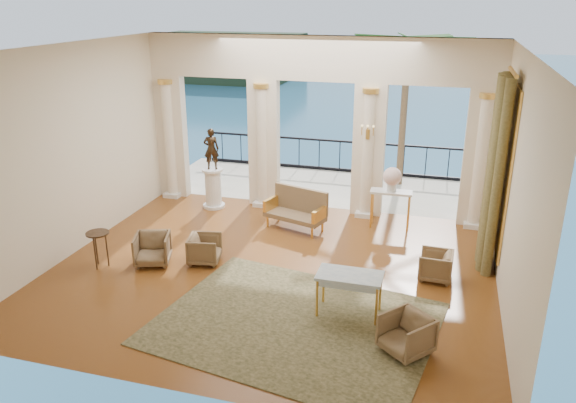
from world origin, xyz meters
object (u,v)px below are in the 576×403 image
(armchair_d, at_px, (205,248))
(settee, at_px, (297,209))
(armchair_c, at_px, (436,264))
(armchair_a, at_px, (152,248))
(armchair_b, at_px, (406,333))
(pedestal, at_px, (213,189))
(game_table, at_px, (350,279))
(console_table, at_px, (391,197))
(side_table, at_px, (98,237))
(statue, at_px, (211,149))

(armchair_d, bearing_deg, settee, -41.89)
(armchair_c, bearing_deg, armchair_a, -78.22)
(armchair_b, relative_size, pedestal, 0.67)
(game_table, bearing_deg, console_table, 86.72)
(armchair_b, xyz_separation_m, console_table, (-0.83, 5.16, 0.43))
(armchair_a, distance_m, console_table, 5.77)
(armchair_d, bearing_deg, pedestal, 8.37)
(game_table, bearing_deg, armchair_b, -39.49)
(armchair_d, bearing_deg, console_table, -61.25)
(armchair_b, height_order, side_table, side_table)
(settee, xyz_separation_m, statue, (-2.55, 0.78, 1.13))
(pedestal, xyz_separation_m, console_table, (4.74, -0.13, 0.27))
(armchair_c, distance_m, pedestal, 6.48)
(armchair_c, relative_size, side_table, 0.84)
(game_table, relative_size, side_table, 1.48)
(game_table, bearing_deg, statue, 135.72)
(statue, distance_m, console_table, 4.82)
(armchair_b, xyz_separation_m, statue, (-5.57, 5.30, 1.27))
(game_table, relative_size, pedestal, 1.07)
(armchair_b, bearing_deg, side_table, -151.76)
(settee, relative_size, console_table, 1.60)
(armchair_b, distance_m, pedestal, 7.69)
(side_table, bearing_deg, armchair_c, 11.35)
(armchair_b, bearing_deg, pedestal, 176.26)
(armchair_b, height_order, settee, settee)
(pedestal, height_order, statue, statue)
(armchair_d, relative_size, game_table, 0.58)
(armchair_c, height_order, armchair_d, armchair_d)
(game_table, distance_m, statue, 6.35)
(settee, distance_m, statue, 2.90)
(armchair_a, height_order, game_table, game_table)
(armchair_c, xyz_separation_m, statue, (-5.93, 2.60, 1.30))
(armchair_a, bearing_deg, pedestal, 72.20)
(console_table, distance_m, side_table, 6.82)
(armchair_c, height_order, pedestal, pedestal)
(armchair_b, relative_size, armchair_d, 1.08)
(console_table, bearing_deg, armchair_c, -66.13)
(armchair_d, height_order, pedestal, pedestal)
(console_table, bearing_deg, armchair_d, -141.59)
(statue, height_order, side_table, statue)
(armchair_d, xyz_separation_m, side_table, (-2.04, -0.80, 0.33))
(statue, bearing_deg, game_table, 119.64)
(armchair_d, distance_m, console_table, 4.73)
(game_table, relative_size, console_table, 1.14)
(armchair_d, distance_m, side_table, 2.21)
(armchair_a, height_order, side_table, side_table)
(armchair_d, xyz_separation_m, console_table, (3.60, 3.04, 0.46))
(armchair_c, xyz_separation_m, game_table, (-1.44, -1.79, 0.38))
(armchair_a, relative_size, pedestal, 0.68)
(armchair_b, xyz_separation_m, pedestal, (-5.57, 5.30, 0.16))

